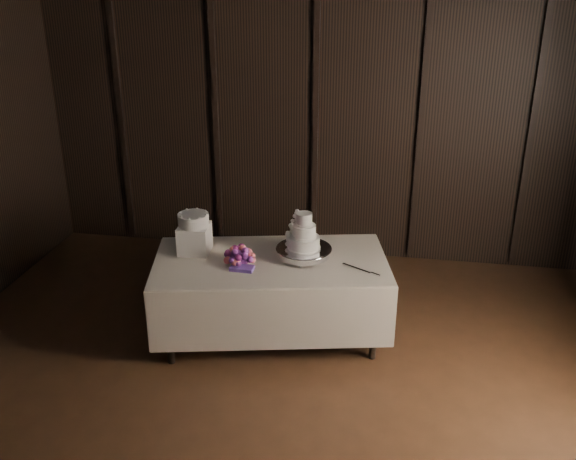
{
  "coord_description": "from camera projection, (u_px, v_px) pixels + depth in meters",
  "views": [
    {
      "loc": [
        0.87,
        -3.2,
        3.15
      ],
      "look_at": [
        0.03,
        1.63,
        1.05
      ],
      "focal_mm": 40.0,
      "sensor_mm": 36.0,
      "label": 1
    }
  ],
  "objects": [
    {
      "name": "bouquet",
      "position": [
        239.0,
        256.0,
        5.39
      ],
      "size": [
        0.33,
        0.42,
        0.2
      ],
      "primitive_type": null,
      "rotation": [
        0.0,
        0.0,
        -0.05
      ],
      "color": "#D7585E",
      "rests_on": "display_table"
    },
    {
      "name": "room",
      "position": [
        235.0,
        268.0,
        3.69
      ],
      "size": [
        6.08,
        7.08,
        3.08
      ],
      "color": "black",
      "rests_on": "ground"
    },
    {
      "name": "box_pedestal",
      "position": [
        195.0,
        239.0,
        5.58
      ],
      "size": [
        0.28,
        0.28,
        0.25
      ],
      "primitive_type": "cube",
      "rotation": [
        0.0,
        0.0,
        0.06
      ],
      "color": "white",
      "rests_on": "display_table"
    },
    {
      "name": "cake_knife",
      "position": [
        356.0,
        268.0,
        5.32
      ],
      "size": [
        0.33,
        0.21,
        0.01
      ],
      "primitive_type": "cube",
      "rotation": [
        0.0,
        0.0,
        -0.53
      ],
      "color": "silver",
      "rests_on": "display_table"
    },
    {
      "name": "small_cake",
      "position": [
        193.0,
        220.0,
        5.51
      ],
      "size": [
        0.27,
        0.27,
        0.11
      ],
      "primitive_type": "cylinder",
      "rotation": [
        0.0,
        0.0,
        0.02
      ],
      "color": "white",
      "rests_on": "box_pedestal"
    },
    {
      "name": "display_table",
      "position": [
        271.0,
        295.0,
        5.61
      ],
      "size": [
        2.16,
        1.44,
        0.76
      ],
      "rotation": [
        0.0,
        0.0,
        0.21
      ],
      "color": "beige",
      "rests_on": "ground"
    },
    {
      "name": "cake_stand",
      "position": [
        304.0,
        253.0,
        5.5
      ],
      "size": [
        0.51,
        0.51,
        0.09
      ],
      "primitive_type": "cylinder",
      "rotation": [
        0.0,
        0.0,
        0.05
      ],
      "color": "silver",
      "rests_on": "display_table"
    },
    {
      "name": "wedding_cake",
      "position": [
        301.0,
        235.0,
        5.42
      ],
      "size": [
        0.3,
        0.27,
        0.32
      ],
      "rotation": [
        0.0,
        0.0,
        -0.09
      ],
      "color": "white",
      "rests_on": "cake_stand"
    }
  ]
}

